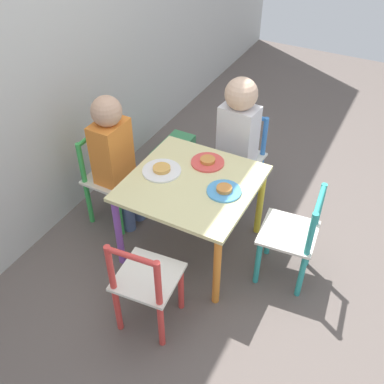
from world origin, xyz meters
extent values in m
plane|color=#5B514C|center=(0.00, 0.00, 0.00)|extent=(6.00, 6.00, 0.00)
cube|color=beige|center=(0.00, 0.00, 0.44)|extent=(0.61, 0.61, 0.02)
cylinder|color=orange|center=(-0.27, -0.27, 0.21)|extent=(0.04, 0.04, 0.43)
cylinder|color=yellow|center=(0.27, -0.27, 0.21)|extent=(0.04, 0.04, 0.43)
cylinder|color=#8E51BC|center=(-0.27, 0.27, 0.21)|extent=(0.04, 0.04, 0.43)
cylinder|color=#E5599E|center=(0.27, 0.27, 0.21)|extent=(0.04, 0.04, 0.43)
cube|color=silver|center=(0.01, 0.50, 0.29)|extent=(0.26, 0.26, 0.02)
cylinder|color=green|center=(-0.10, 0.39, 0.14)|extent=(0.03, 0.03, 0.28)
cylinder|color=green|center=(0.11, 0.39, 0.14)|extent=(0.03, 0.03, 0.28)
cylinder|color=green|center=(-0.10, 0.60, 0.14)|extent=(0.03, 0.03, 0.28)
cylinder|color=green|center=(0.11, 0.60, 0.14)|extent=(0.03, 0.03, 0.28)
cylinder|color=green|center=(-0.10, 0.60, 0.41)|extent=(0.03, 0.03, 0.26)
cylinder|color=green|center=(0.11, 0.60, 0.41)|extent=(0.03, 0.03, 0.26)
cylinder|color=green|center=(0.01, 0.60, 0.52)|extent=(0.21, 0.03, 0.02)
cube|color=silver|center=(0.49, -0.04, 0.29)|extent=(0.28, 0.28, 0.02)
cylinder|color=#387AD1|center=(0.40, 0.07, 0.14)|extent=(0.03, 0.03, 0.28)
cylinder|color=#387AD1|center=(0.38, -0.14, 0.14)|extent=(0.03, 0.03, 0.28)
cylinder|color=#387AD1|center=(0.61, 0.06, 0.14)|extent=(0.03, 0.03, 0.28)
cylinder|color=#387AD1|center=(0.59, -0.15, 0.14)|extent=(0.03, 0.03, 0.28)
cylinder|color=#387AD1|center=(0.61, 0.06, 0.41)|extent=(0.03, 0.03, 0.26)
cylinder|color=#387AD1|center=(0.59, -0.15, 0.41)|extent=(0.03, 0.03, 0.26)
cylinder|color=#387AD1|center=(0.60, -0.05, 0.52)|extent=(0.04, 0.21, 0.02)
cube|color=silver|center=(0.05, -0.49, 0.29)|extent=(0.28, 0.28, 0.02)
cylinder|color=teal|center=(0.14, -0.38, 0.14)|extent=(0.03, 0.03, 0.28)
cylinder|color=teal|center=(-0.07, -0.40, 0.14)|extent=(0.03, 0.03, 0.28)
cylinder|color=teal|center=(0.16, -0.59, 0.14)|extent=(0.03, 0.03, 0.28)
cylinder|color=teal|center=(-0.05, -0.61, 0.14)|extent=(0.03, 0.03, 0.28)
cylinder|color=teal|center=(0.16, -0.59, 0.41)|extent=(0.03, 0.03, 0.26)
cylinder|color=teal|center=(-0.05, -0.61, 0.41)|extent=(0.03, 0.03, 0.26)
cylinder|color=teal|center=(0.06, -0.60, 0.52)|extent=(0.21, 0.04, 0.02)
cube|color=silver|center=(-0.49, -0.05, 0.29)|extent=(0.28, 0.28, 0.02)
cylinder|color=#DB3D38|center=(-0.38, -0.14, 0.14)|extent=(0.03, 0.03, 0.28)
cylinder|color=#DB3D38|center=(-0.40, 0.07, 0.14)|extent=(0.03, 0.03, 0.28)
cylinder|color=#DB3D38|center=(-0.59, -0.16, 0.14)|extent=(0.03, 0.03, 0.28)
cylinder|color=#DB3D38|center=(-0.61, 0.05, 0.14)|extent=(0.03, 0.03, 0.28)
cylinder|color=#DB3D38|center=(-0.59, -0.16, 0.41)|extent=(0.03, 0.03, 0.26)
cylinder|color=#DB3D38|center=(-0.61, 0.05, 0.41)|extent=(0.03, 0.03, 0.26)
cylinder|color=#DB3D38|center=(-0.60, -0.06, 0.52)|extent=(0.04, 0.21, 0.02)
cylinder|color=#4C608E|center=(-0.04, 0.38, 0.15)|extent=(0.07, 0.07, 0.29)
cylinder|color=#4C608E|center=(0.06, 0.38, 0.15)|extent=(0.07, 0.07, 0.29)
cube|color=orange|center=(0.01, 0.48, 0.47)|extent=(0.20, 0.14, 0.34)
sphere|color=tan|center=(0.01, 0.48, 0.70)|extent=(0.16, 0.16, 0.16)
cylinder|color=#4C608E|center=(0.38, 0.02, 0.15)|extent=(0.07, 0.07, 0.29)
cylinder|color=#4C608E|center=(0.37, -0.08, 0.15)|extent=(0.07, 0.07, 0.29)
cube|color=silver|center=(0.47, -0.04, 0.46)|extent=(0.16, 0.21, 0.34)
sphere|color=#DBB293|center=(0.47, -0.04, 0.71)|extent=(0.18, 0.18, 0.18)
cylinder|color=white|center=(0.00, 0.17, 0.45)|extent=(0.19, 0.19, 0.01)
cylinder|color=gold|center=(0.00, 0.17, 0.47)|extent=(0.09, 0.09, 0.02)
cylinder|color=#E54C47|center=(0.17, 0.00, 0.45)|extent=(0.17, 0.17, 0.01)
cylinder|color=#D6843D|center=(0.17, 0.00, 0.47)|extent=(0.08, 0.08, 0.02)
cylinder|color=#4C9EE0|center=(0.00, -0.17, 0.45)|extent=(0.16, 0.16, 0.01)
cylinder|color=#D6843D|center=(0.00, -0.17, 0.47)|extent=(0.07, 0.07, 0.02)
cube|color=#3D8E56|center=(0.67, 0.50, 0.06)|extent=(0.35, 0.17, 0.12)
camera|label=1|loc=(-1.51, -0.80, 1.79)|focal=42.00mm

